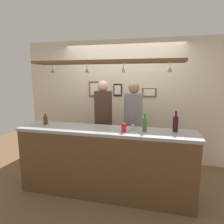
{
  "coord_description": "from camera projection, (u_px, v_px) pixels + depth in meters",
  "views": [
    {
      "loc": [
        0.77,
        -3.12,
        1.82
      ],
      "look_at": [
        0.0,
        0.1,
        1.23
      ],
      "focal_mm": 31.53,
      "sensor_mm": 36.0,
      "label": 1
    }
  ],
  "objects": [
    {
      "name": "ground_plane",
      "position": [
        111.0,
        181.0,
        3.48
      ],
      "size": [
        8.0,
        8.0,
        0.0
      ],
      "primitive_type": "plane",
      "color": "brown"
    },
    {
      "name": "back_wall",
      "position": [
        123.0,
        101.0,
        4.31
      ],
      "size": [
        4.4,
        0.06,
        2.6
      ],
      "primitive_type": "cube",
      "color": "beige",
      "rests_on": "ground_plane"
    },
    {
      "name": "bar_counter",
      "position": [
        102.0,
        155.0,
        2.87
      ],
      "size": [
        2.7,
        0.55,
        1.05
      ],
      "color": "#99999E",
      "rests_on": "ground_plane"
    },
    {
      "name": "overhead_glass_rack",
      "position": [
        106.0,
        62.0,
        2.84
      ],
      "size": [
        2.2,
        0.36,
        0.04
      ],
      "primitive_type": "cube",
      "color": "brown"
    },
    {
      "name": "hanging_wineglass_far_left",
      "position": [
        53.0,
        70.0,
        3.1
      ],
      "size": [
        0.07,
        0.07,
        0.13
      ],
      "color": "silver",
      "rests_on": "overhead_glass_rack"
    },
    {
      "name": "hanging_wineglass_left",
      "position": [
        87.0,
        70.0,
        2.9
      ],
      "size": [
        0.07,
        0.07,
        0.13
      ],
      "color": "silver",
      "rests_on": "overhead_glass_rack"
    },
    {
      "name": "hanging_wineglass_center_left",
      "position": [
        123.0,
        70.0,
        2.73
      ],
      "size": [
        0.07,
        0.07,
        0.13
      ],
      "color": "silver",
      "rests_on": "overhead_glass_rack"
    },
    {
      "name": "hanging_wineglass_center",
      "position": [
        170.0,
        69.0,
        2.63
      ],
      "size": [
        0.07,
        0.07,
        0.13
      ],
      "color": "silver",
      "rests_on": "overhead_glass_rack"
    },
    {
      "name": "person_left_brown_shirt",
      "position": [
        103.0,
        117.0,
        3.77
      ],
      "size": [
        0.34,
        0.34,
        1.76
      ],
      "color": "#2D334C",
      "rests_on": "ground_plane"
    },
    {
      "name": "person_middle_grey_shirt",
      "position": [
        133.0,
        119.0,
        3.64
      ],
      "size": [
        0.34,
        0.34,
        1.73
      ],
      "color": "#2D334C",
      "rests_on": "ground_plane"
    },
    {
      "name": "bottle_beer_brown_stubby",
      "position": [
        45.0,
        120.0,
        3.25
      ],
      "size": [
        0.07,
        0.07,
        0.18
      ],
      "color": "#512D14",
      "rests_on": "bar_counter"
    },
    {
      "name": "bottle_wine_dark_red",
      "position": [
        176.0,
        124.0,
        2.81
      ],
      "size": [
        0.08,
        0.08,
        0.3
      ],
      "color": "#380F19",
      "rests_on": "bar_counter"
    },
    {
      "name": "bottle_beer_green_import",
      "position": [
        145.0,
        124.0,
        2.83
      ],
      "size": [
        0.06,
        0.06,
        0.26
      ],
      "color": "#336B2D",
      "rests_on": "bar_counter"
    },
    {
      "name": "drink_can",
      "position": [
        124.0,
        128.0,
        2.81
      ],
      "size": [
        0.07,
        0.07,
        0.12
      ],
      "primitive_type": "cylinder",
      "color": "red",
      "rests_on": "bar_counter"
    },
    {
      "name": "cupcake",
      "position": [
        133.0,
        127.0,
        2.94
      ],
      "size": [
        0.06,
        0.06,
        0.08
      ],
      "color": "beige",
      "rests_on": "bar_counter"
    },
    {
      "name": "picture_frame_caricature",
      "position": [
        95.0,
        89.0,
        4.36
      ],
      "size": [
        0.26,
        0.02,
        0.34
      ],
      "color": "brown",
      "rests_on": "back_wall"
    },
    {
      "name": "picture_frame_crest",
      "position": [
        118.0,
        90.0,
        4.24
      ],
      "size": [
        0.18,
        0.02,
        0.26
      ],
      "color": "black",
      "rests_on": "back_wall"
    },
    {
      "name": "picture_frame_lower_pair",
      "position": [
        149.0,
        92.0,
        4.1
      ],
      "size": [
        0.3,
        0.02,
        0.18
      ],
      "color": "brown",
      "rests_on": "back_wall"
    }
  ]
}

